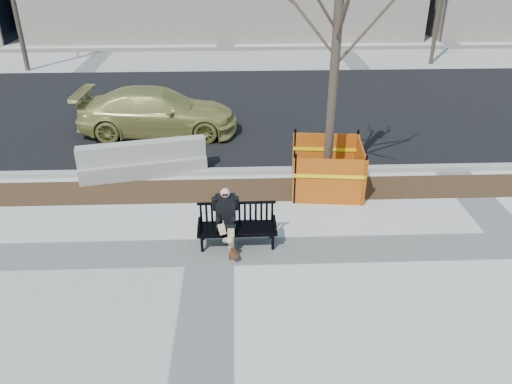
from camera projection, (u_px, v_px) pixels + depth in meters
ground at (210, 252)px, 9.87m from camera, size 120.00×120.00×0.00m
mulch_strip at (215, 190)px, 12.16m from camera, size 40.00×1.20×0.02m
asphalt_street at (221, 109)px, 17.63m from camera, size 60.00×10.40×0.01m
curb at (216, 172)px, 12.97m from camera, size 60.00×0.25×0.12m
bench at (237, 244)px, 10.11m from camera, size 1.61×0.60×0.86m
seated_man at (227, 243)px, 10.14m from camera, size 0.53×0.87×1.21m
tree_fence at (326, 189)px, 12.26m from camera, size 2.73×2.73×6.22m
sedan at (160, 133)px, 15.55m from camera, size 4.88×2.16×1.39m
jersey_barrier_left at (145, 175)px, 12.94m from camera, size 3.26×1.31×0.92m
far_tree_left at (28, 70)px, 22.40m from camera, size 2.42×2.42×6.21m
far_tree_right at (430, 64)px, 23.45m from camera, size 2.12×2.12×5.41m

